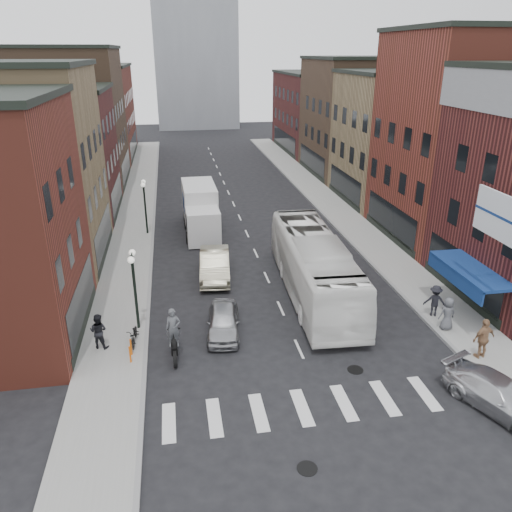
{
  "coord_description": "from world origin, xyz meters",
  "views": [
    {
      "loc": [
        -5.28,
        -18.11,
        12.8
      ],
      "look_at": [
        -0.95,
        7.36,
        2.15
      ],
      "focal_mm": 35.0,
      "sensor_mm": 36.0,
      "label": 1
    }
  ],
  "objects_px": {
    "ped_right_a": "(435,301)",
    "ped_right_c": "(448,314)",
    "billboard_sign": "(499,217)",
    "box_truck": "(200,210)",
    "streetlamp_near": "(134,277)",
    "parked_bicycle": "(134,335)",
    "sedan_left_near": "(223,321)",
    "ped_right_b": "(484,338)",
    "transit_bus": "(314,266)",
    "curb_car": "(500,395)",
    "sedan_left_far": "(215,265)",
    "bike_rack": "(131,351)",
    "streetlamp_far": "(144,197)",
    "motorcycle_rider": "(174,335)",
    "ped_left_solo": "(99,331)"
  },
  "relations": [
    {
      "from": "ped_right_a",
      "to": "ped_right_c",
      "type": "xyz_separation_m",
      "value": [
        -0.07,
        -1.37,
        0.0
      ]
    },
    {
      "from": "billboard_sign",
      "to": "box_truck",
      "type": "bearing_deg",
      "value": 124.16
    },
    {
      "from": "streetlamp_near",
      "to": "parked_bicycle",
      "type": "xyz_separation_m",
      "value": [
        -0.1,
        -1.41,
        -2.34
      ]
    },
    {
      "from": "streetlamp_near",
      "to": "ped_right_c",
      "type": "height_order",
      "value": "streetlamp_near"
    },
    {
      "from": "sedan_left_near",
      "to": "ped_right_b",
      "type": "bearing_deg",
      "value": -13.63
    },
    {
      "from": "transit_bus",
      "to": "curb_car",
      "type": "xyz_separation_m",
      "value": [
        4.33,
        -10.73,
        -1.08
      ]
    },
    {
      "from": "sedan_left_far",
      "to": "bike_rack",
      "type": "bearing_deg",
      "value": -113.5
    },
    {
      "from": "streetlamp_far",
      "to": "ped_right_c",
      "type": "distance_m",
      "value": 22.42
    },
    {
      "from": "parked_bicycle",
      "to": "ped_right_a",
      "type": "xyz_separation_m",
      "value": [
        15.04,
        0.11,
        0.41
      ]
    },
    {
      "from": "streetlamp_far",
      "to": "bike_rack",
      "type": "height_order",
      "value": "streetlamp_far"
    },
    {
      "from": "box_truck",
      "to": "motorcycle_rider",
      "type": "height_order",
      "value": "box_truck"
    },
    {
      "from": "streetlamp_near",
      "to": "ped_right_b",
      "type": "height_order",
      "value": "streetlamp_near"
    },
    {
      "from": "sedan_left_near",
      "to": "curb_car",
      "type": "distance_m",
      "value": 12.25
    },
    {
      "from": "billboard_sign",
      "to": "sedan_left_far",
      "type": "height_order",
      "value": "billboard_sign"
    },
    {
      "from": "ped_left_solo",
      "to": "ped_right_c",
      "type": "distance_m",
      "value": 16.57
    },
    {
      "from": "bike_rack",
      "to": "motorcycle_rider",
      "type": "distance_m",
      "value": 2.01
    },
    {
      "from": "sedan_left_near",
      "to": "ped_left_solo",
      "type": "xyz_separation_m",
      "value": [
        -5.76,
        -0.52,
        0.34
      ]
    },
    {
      "from": "curb_car",
      "to": "ped_right_c",
      "type": "relative_size",
      "value": 2.64
    },
    {
      "from": "sedan_left_near",
      "to": "ped_right_b",
      "type": "height_order",
      "value": "ped_right_b"
    },
    {
      "from": "transit_bus",
      "to": "ped_left_solo",
      "type": "relative_size",
      "value": 7.29
    },
    {
      "from": "streetlamp_far",
      "to": "ped_right_a",
      "type": "distance_m",
      "value": 21.47
    },
    {
      "from": "box_truck",
      "to": "ped_left_solo",
      "type": "relative_size",
      "value": 4.65
    },
    {
      "from": "ped_right_b",
      "to": "ped_right_c",
      "type": "relative_size",
      "value": 1.14
    },
    {
      "from": "motorcycle_rider",
      "to": "sedan_left_far",
      "type": "distance_m",
      "value": 8.66
    },
    {
      "from": "bike_rack",
      "to": "ped_right_c",
      "type": "relative_size",
      "value": 0.48
    },
    {
      "from": "motorcycle_rider",
      "to": "sedan_left_far",
      "type": "height_order",
      "value": "motorcycle_rider"
    },
    {
      "from": "box_truck",
      "to": "sedan_left_far",
      "type": "height_order",
      "value": "box_truck"
    },
    {
      "from": "transit_bus",
      "to": "parked_bicycle",
      "type": "xyz_separation_m",
      "value": [
        -9.67,
        -3.78,
        -1.15
      ]
    },
    {
      "from": "streetlamp_far",
      "to": "ped_right_b",
      "type": "bearing_deg",
      "value": -51.72
    },
    {
      "from": "box_truck",
      "to": "curb_car",
      "type": "height_order",
      "value": "box_truck"
    },
    {
      "from": "transit_bus",
      "to": "ped_right_c",
      "type": "height_order",
      "value": "transit_bus"
    },
    {
      "from": "ped_right_b",
      "to": "streetlamp_far",
      "type": "bearing_deg",
      "value": -62.38
    },
    {
      "from": "box_truck",
      "to": "sedan_left_far",
      "type": "xyz_separation_m",
      "value": [
        0.26,
        -8.5,
        -0.87
      ]
    },
    {
      "from": "bike_rack",
      "to": "box_truck",
      "type": "xyz_separation_m",
      "value": [
        4.24,
        16.81,
        1.14
      ]
    },
    {
      "from": "bike_rack",
      "to": "sedan_left_far",
      "type": "relative_size",
      "value": 0.16
    },
    {
      "from": "sedan_left_far",
      "to": "sedan_left_near",
      "type": "bearing_deg",
      "value": -86.76
    },
    {
      "from": "motorcycle_rider",
      "to": "ped_right_b",
      "type": "height_order",
      "value": "motorcycle_rider"
    },
    {
      "from": "ped_right_a",
      "to": "ped_right_c",
      "type": "height_order",
      "value": "ped_right_c"
    },
    {
      "from": "streetlamp_near",
      "to": "sedan_left_far",
      "type": "height_order",
      "value": "streetlamp_near"
    },
    {
      "from": "ped_right_a",
      "to": "streetlamp_far",
      "type": "bearing_deg",
      "value": -23.72
    },
    {
      "from": "billboard_sign",
      "to": "curb_car",
      "type": "height_order",
      "value": "billboard_sign"
    },
    {
      "from": "billboard_sign",
      "to": "ped_right_c",
      "type": "xyz_separation_m",
      "value": [
        -1.11,
        0.83,
        -5.14
      ]
    },
    {
      "from": "ped_right_a",
      "to": "billboard_sign",
      "type": "bearing_deg",
      "value": 137.39
    },
    {
      "from": "parked_bicycle",
      "to": "billboard_sign",
      "type": "bearing_deg",
      "value": -4.84
    },
    {
      "from": "sedan_left_far",
      "to": "parked_bicycle",
      "type": "relative_size",
      "value": 3.08
    },
    {
      "from": "billboard_sign",
      "to": "sedan_left_far",
      "type": "relative_size",
      "value": 0.74
    },
    {
      "from": "bike_rack",
      "to": "ped_left_solo",
      "type": "height_order",
      "value": "ped_left_solo"
    },
    {
      "from": "ped_left_solo",
      "to": "ped_right_a",
      "type": "bearing_deg",
      "value": -160.37
    },
    {
      "from": "streetlamp_near",
      "to": "transit_bus",
      "type": "distance_m",
      "value": 9.93
    },
    {
      "from": "box_truck",
      "to": "ped_left_solo",
      "type": "bearing_deg",
      "value": -110.99
    }
  ]
}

